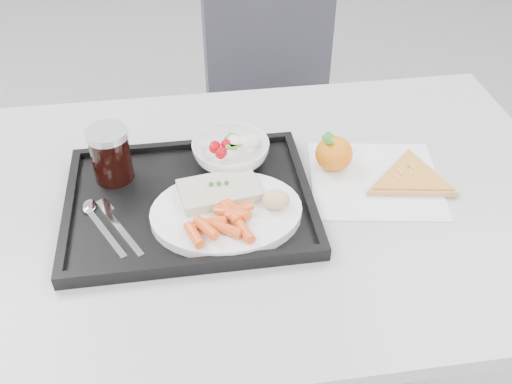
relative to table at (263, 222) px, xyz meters
The scene contains 14 objects.
table is the anchor object (origin of this frame).
chair 0.72m from the table, 77.82° to the left, with size 0.50×0.50×0.93m.
tray 0.16m from the table, behind, with size 0.45×0.35×0.03m.
dinner_plate 0.13m from the table, 140.58° to the right, with size 0.27×0.27×0.02m.
fish_fillet 0.14m from the table, 166.28° to the right, with size 0.15×0.11×0.03m.
bread_roll 0.13m from the table, 79.99° to the right, with size 0.06×0.06×0.03m.
salad_bowl 0.15m from the table, 116.93° to the left, with size 0.15×0.15×0.05m.
cola_glass 0.32m from the table, 163.62° to the left, with size 0.08×0.08×0.11m.
cutlery 0.31m from the table, behind, with size 0.12×0.16×0.01m.
napkin 0.24m from the table, ahead, with size 0.29×0.28×0.00m.
tangerine 0.20m from the table, 23.92° to the left, with size 0.10×0.10×0.07m.
pizza_slice 0.30m from the table, ahead, with size 0.26×0.26×0.02m.
carrot_pile 0.17m from the table, 128.22° to the right, with size 0.12×0.10×0.03m.
salad_contents 0.16m from the table, 110.86° to the left, with size 0.10×0.07×0.03m.
Camera 1 is at (-0.13, -0.51, 1.45)m, focal length 40.00 mm.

